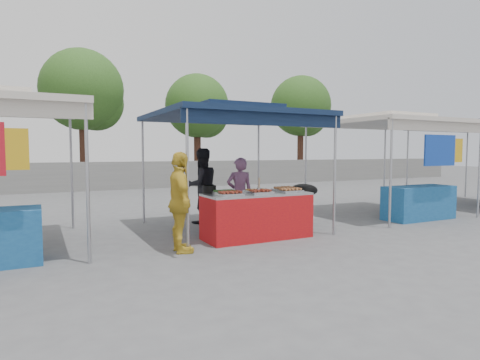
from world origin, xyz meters
name	(u,v)px	position (x,y,z in m)	size (l,w,h in m)	color
ground_plane	(254,237)	(0.00, 0.00, 0.00)	(80.00, 80.00, 0.00)	#4F5051
back_wall	(132,175)	(0.00, 11.00, 0.60)	(40.00, 0.25, 1.20)	slate
main_canopy	(232,115)	(0.00, 0.97, 2.37)	(3.20, 3.20, 2.57)	#A6A6AC
neighbor_stall_right	(401,153)	(4.50, 0.57, 1.60)	(3.20, 3.20, 2.57)	#A6A6AC
tree_1	(86,94)	(-1.61, 12.79, 4.23)	(3.64, 3.60, 6.19)	#391F16
tree_2	(199,109)	(4.00, 13.20, 3.86)	(3.37, 3.28, 5.64)	#391F16
tree_3	(302,109)	(10.56, 13.25, 4.18)	(3.60, 3.56, 6.11)	#391F16
vendor_table	(257,216)	(0.00, -0.10, 0.43)	(2.00, 0.80, 0.85)	#AB1014
food_tray_fl	(230,194)	(-0.67, -0.34, 0.88)	(0.42, 0.30, 0.07)	#B1B1B5
food_tray_fm	(261,192)	(-0.05, -0.32, 0.88)	(0.42, 0.30, 0.07)	#B1B1B5
food_tray_fr	(290,191)	(0.59, -0.33, 0.88)	(0.42, 0.30, 0.07)	#B1B1B5
food_tray_bl	(225,192)	(-0.62, -0.01, 0.88)	(0.42, 0.30, 0.07)	#B1B1B5
food_tray_bm	(256,191)	(0.03, -0.01, 0.88)	(0.42, 0.30, 0.07)	#B1B1B5
food_tray_br	(284,189)	(0.66, -0.02, 0.88)	(0.42, 0.30, 0.07)	#B1B1B5
cooking_pot	(209,189)	(-0.81, 0.26, 0.92)	(0.25, 0.25, 0.14)	black
skewer_cup	(259,191)	(-0.05, -0.26, 0.90)	(0.09, 0.09, 0.11)	#A6A6AC
wok_burner	(303,203)	(1.24, 0.15, 0.57)	(0.57, 0.57, 0.97)	black
crate_left	(221,225)	(-0.40, 0.64, 0.15)	(0.51, 0.35, 0.30)	navy
crate_right	(259,224)	(0.36, 0.46, 0.15)	(0.48, 0.34, 0.29)	navy
crate_stacked	(259,210)	(0.36, 0.46, 0.43)	(0.47, 0.33, 0.28)	navy
vendor_woman	(240,193)	(0.12, 0.87, 0.75)	(0.55, 0.36, 1.50)	#794D72
helper_man	(201,186)	(-0.33, 1.88, 0.85)	(0.82, 0.64, 1.70)	black
customer_person	(180,202)	(-1.62, -0.48, 0.81)	(0.95, 0.40, 1.62)	gold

